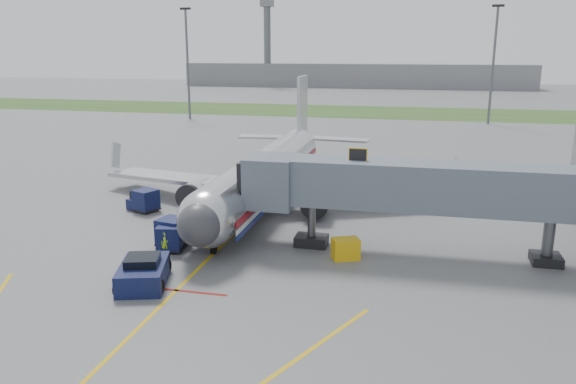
% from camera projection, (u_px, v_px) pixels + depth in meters
% --- Properties ---
extents(ground, '(400.00, 400.00, 0.00)m').
position_uv_depth(ground, '(203.00, 264.00, 35.17)').
color(ground, '#565659').
rests_on(ground, ground).
extents(grass_strip, '(300.00, 25.00, 0.01)m').
position_uv_depth(grass_strip, '(357.00, 112.00, 120.11)').
color(grass_strip, '#2D4C1E').
rests_on(grass_strip, ground).
extents(apron_markings, '(21.52, 50.00, 0.01)m').
position_uv_depth(apron_markings, '(148.00, 318.00, 28.18)').
color(apron_markings, gold).
rests_on(apron_markings, ground).
extents(airliner, '(32.10, 35.67, 10.25)m').
position_uv_depth(airliner, '(266.00, 172.00, 48.90)').
color(airliner, silver).
rests_on(airliner, ground).
extents(jet_bridge, '(25.30, 4.00, 6.90)m').
position_uv_depth(jet_bridge, '(417.00, 188.00, 35.98)').
color(jet_bridge, slate).
rests_on(jet_bridge, ground).
extents(light_mast_left, '(2.00, 0.44, 20.40)m').
position_uv_depth(light_mast_left, '(188.00, 61.00, 105.09)').
color(light_mast_left, '#595B60').
rests_on(light_mast_left, ground).
extents(light_mast_right, '(2.00, 0.44, 20.40)m').
position_uv_depth(light_mast_right, '(493.00, 62.00, 97.83)').
color(light_mast_right, '#595B60').
rests_on(light_mast_right, ground).
extents(distant_terminal, '(120.00, 14.00, 8.00)m').
position_uv_depth(distant_terminal, '(354.00, 75.00, 196.80)').
color(distant_terminal, slate).
rests_on(distant_terminal, ground).
extents(control_tower, '(4.00, 4.00, 30.00)m').
position_uv_depth(control_tower, '(267.00, 36.00, 195.30)').
color(control_tower, '#595B60').
rests_on(control_tower, ground).
extents(pushback_tug, '(3.60, 4.66, 1.71)m').
position_uv_depth(pushback_tug, '(143.00, 273.00, 32.03)').
color(pushback_tug, black).
rests_on(pushback_tug, ground).
extents(baggage_tug, '(1.94, 2.51, 1.57)m').
position_uv_depth(baggage_tug, '(141.00, 200.00, 47.36)').
color(baggage_tug, black).
rests_on(baggage_tug, ground).
extents(baggage_cart_a, '(1.90, 1.90, 1.76)m').
position_uv_depth(baggage_cart_a, '(170.00, 238.00, 37.35)').
color(baggage_cart_a, black).
rests_on(baggage_cart_a, ground).
extents(baggage_cart_b, '(2.16, 2.16, 1.96)m').
position_uv_depth(baggage_cart_b, '(173.00, 232.00, 38.19)').
color(baggage_cart_b, black).
rests_on(baggage_cart_b, ground).
extents(baggage_cart_c, '(2.24, 2.24, 1.84)m').
position_uv_depth(baggage_cart_c, '(146.00, 201.00, 46.37)').
color(baggage_cart_c, black).
rests_on(baggage_cart_c, ground).
extents(belt_loader, '(1.56, 4.41, 2.13)m').
position_uv_depth(belt_loader, '(206.00, 221.00, 42.21)').
color(belt_loader, black).
rests_on(belt_loader, ground).
extents(ground_power_cart, '(2.00, 1.70, 1.35)m').
position_uv_depth(ground_power_cart, '(346.00, 249.00, 35.96)').
color(ground_power_cart, gold).
rests_on(ground_power_cart, ground).
extents(ramp_worker, '(0.67, 0.56, 1.58)m').
position_uv_depth(ramp_worker, '(165.00, 243.00, 36.69)').
color(ramp_worker, '#9CD819').
rests_on(ramp_worker, ground).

